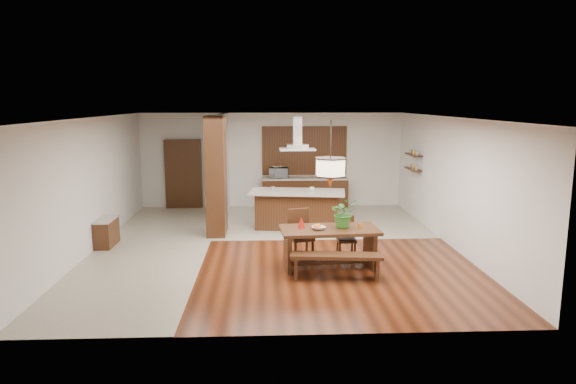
{
  "coord_description": "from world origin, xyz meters",
  "views": [
    {
      "loc": [
        -0.2,
        -11.25,
        3.25
      ],
      "look_at": [
        0.3,
        0.0,
        1.25
      ],
      "focal_mm": 32.0,
      "sensor_mm": 36.0,
      "label": 1
    }
  ],
  "objects_px": {
    "hallway_console": "(107,232)",
    "microwave": "(279,173)",
    "dining_chair_right": "(346,238)",
    "island_cup": "(312,189)",
    "kitchen_island": "(297,209)",
    "fruit_bowl": "(319,228)",
    "dining_chair_left": "(301,235)",
    "dining_bench": "(336,267)",
    "pendant_lantern": "(331,154)",
    "foliage_plant": "(344,213)",
    "dining_table": "(329,239)",
    "range_hood": "(297,133)"
  },
  "relations": [
    {
      "from": "fruit_bowl",
      "to": "microwave",
      "type": "distance_m",
      "value": 5.83
    },
    {
      "from": "dining_bench",
      "to": "island_cup",
      "type": "distance_m",
      "value": 3.87
    },
    {
      "from": "dining_chair_left",
      "to": "range_hood",
      "type": "distance_m",
      "value": 3.28
    },
    {
      "from": "dining_chair_left",
      "to": "foliage_plant",
      "type": "bearing_deg",
      "value": -46.33
    },
    {
      "from": "range_hood",
      "to": "island_cup",
      "type": "relative_size",
      "value": 6.91
    },
    {
      "from": "dining_chair_left",
      "to": "island_cup",
      "type": "height_order",
      "value": "island_cup"
    },
    {
      "from": "dining_table",
      "to": "pendant_lantern",
      "type": "relative_size",
      "value": 1.5
    },
    {
      "from": "dining_table",
      "to": "island_cup",
      "type": "xyz_separation_m",
      "value": [
        -0.06,
        3.1,
        0.46
      ]
    },
    {
      "from": "foliage_plant",
      "to": "fruit_bowl",
      "type": "relative_size",
      "value": 2.32
    },
    {
      "from": "dining_chair_left",
      "to": "pendant_lantern",
      "type": "xyz_separation_m",
      "value": [
        0.51,
        -0.55,
        1.73
      ]
    },
    {
      "from": "range_hood",
      "to": "hallway_console",
      "type": "bearing_deg",
      "value": -161.84
    },
    {
      "from": "fruit_bowl",
      "to": "dining_bench",
      "type": "bearing_deg",
      "value": -65.68
    },
    {
      "from": "dining_bench",
      "to": "dining_chair_right",
      "type": "height_order",
      "value": "dining_chair_right"
    },
    {
      "from": "microwave",
      "to": "dining_chair_right",
      "type": "bearing_deg",
      "value": -70.52
    },
    {
      "from": "dining_chair_right",
      "to": "island_cup",
      "type": "distance_m",
      "value": 2.61
    },
    {
      "from": "kitchen_island",
      "to": "pendant_lantern",
      "type": "bearing_deg",
      "value": -74.1
    },
    {
      "from": "dining_chair_left",
      "to": "fruit_bowl",
      "type": "relative_size",
      "value": 4.09
    },
    {
      "from": "dining_bench",
      "to": "microwave",
      "type": "bearing_deg",
      "value": 97.87
    },
    {
      "from": "kitchen_island",
      "to": "microwave",
      "type": "relative_size",
      "value": 4.47
    },
    {
      "from": "dining_bench",
      "to": "foliage_plant",
      "type": "xyz_separation_m",
      "value": [
        0.24,
        0.74,
        0.85
      ]
    },
    {
      "from": "hallway_console",
      "to": "dining_bench",
      "type": "bearing_deg",
      "value": -26.31
    },
    {
      "from": "dining_chair_left",
      "to": "fruit_bowl",
      "type": "xyz_separation_m",
      "value": [
        0.29,
        -0.63,
        0.31
      ]
    },
    {
      "from": "dining_table",
      "to": "island_cup",
      "type": "relative_size",
      "value": 15.07
    },
    {
      "from": "dining_chair_right",
      "to": "island_cup",
      "type": "relative_size",
      "value": 6.7
    },
    {
      "from": "hallway_console",
      "to": "island_cup",
      "type": "xyz_separation_m",
      "value": [
        4.79,
        1.36,
        0.73
      ]
    },
    {
      "from": "hallway_console",
      "to": "fruit_bowl",
      "type": "bearing_deg",
      "value": -21.48
    },
    {
      "from": "dining_chair_left",
      "to": "pendant_lantern",
      "type": "relative_size",
      "value": 0.79
    },
    {
      "from": "fruit_bowl",
      "to": "kitchen_island",
      "type": "relative_size",
      "value": 0.1
    },
    {
      "from": "dining_chair_left",
      "to": "island_cup",
      "type": "bearing_deg",
      "value": 65.15
    },
    {
      "from": "dining_bench",
      "to": "pendant_lantern",
      "type": "bearing_deg",
      "value": 93.95
    },
    {
      "from": "hallway_console",
      "to": "microwave",
      "type": "relative_size",
      "value": 1.56
    },
    {
      "from": "pendant_lantern",
      "to": "hallway_console",
      "type": "bearing_deg",
      "value": 160.3
    },
    {
      "from": "island_cup",
      "to": "kitchen_island",
      "type": "bearing_deg",
      "value": 167.48
    },
    {
      "from": "pendant_lantern",
      "to": "fruit_bowl",
      "type": "relative_size",
      "value": 5.17
    },
    {
      "from": "pendant_lantern",
      "to": "foliage_plant",
      "type": "relative_size",
      "value": 2.23
    },
    {
      "from": "dining_table",
      "to": "foliage_plant",
      "type": "height_order",
      "value": "foliage_plant"
    },
    {
      "from": "dining_table",
      "to": "foliage_plant",
      "type": "bearing_deg",
      "value": 11.16
    },
    {
      "from": "kitchen_island",
      "to": "range_hood",
      "type": "height_order",
      "value": "range_hood"
    },
    {
      "from": "dining_table",
      "to": "kitchen_island",
      "type": "height_order",
      "value": "kitchen_island"
    },
    {
      "from": "dining_chair_right",
      "to": "fruit_bowl",
      "type": "relative_size",
      "value": 3.45
    },
    {
      "from": "dining_chair_left",
      "to": "pendant_lantern",
      "type": "distance_m",
      "value": 1.88
    },
    {
      "from": "dining_chair_right",
      "to": "foliage_plant",
      "type": "relative_size",
      "value": 1.48
    },
    {
      "from": "dining_table",
      "to": "island_cup",
      "type": "distance_m",
      "value": 3.14
    },
    {
      "from": "hallway_console",
      "to": "dining_chair_right",
      "type": "relative_size",
      "value": 1.01
    },
    {
      "from": "dining_table",
      "to": "range_hood",
      "type": "distance_m",
      "value": 3.73
    },
    {
      "from": "foliage_plant",
      "to": "kitchen_island",
      "type": "bearing_deg",
      "value": 102.97
    },
    {
      "from": "dining_chair_right",
      "to": "island_cup",
      "type": "bearing_deg",
      "value": 100.35
    },
    {
      "from": "hallway_console",
      "to": "dining_chair_right",
      "type": "xyz_separation_m",
      "value": [
        5.29,
        -1.12,
        0.12
      ]
    },
    {
      "from": "fruit_bowl",
      "to": "dining_chair_left",
      "type": "bearing_deg",
      "value": 114.68
    },
    {
      "from": "kitchen_island",
      "to": "range_hood",
      "type": "xyz_separation_m",
      "value": [
        0.0,
        0.0,
        1.96
      ]
    }
  ]
}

